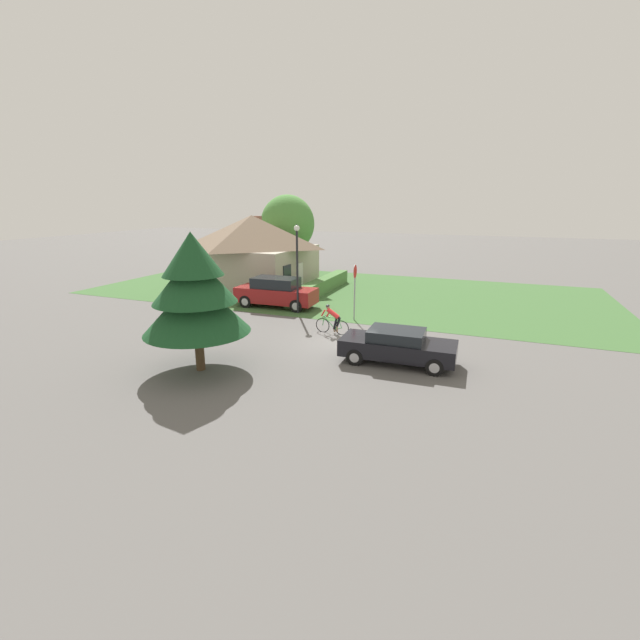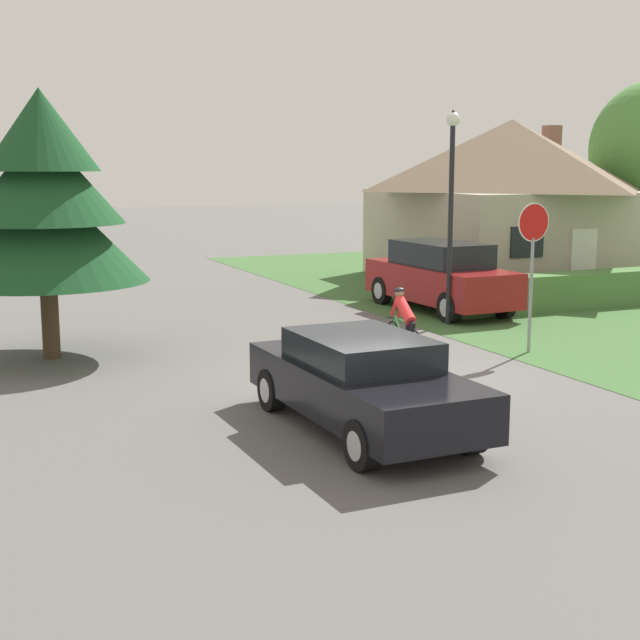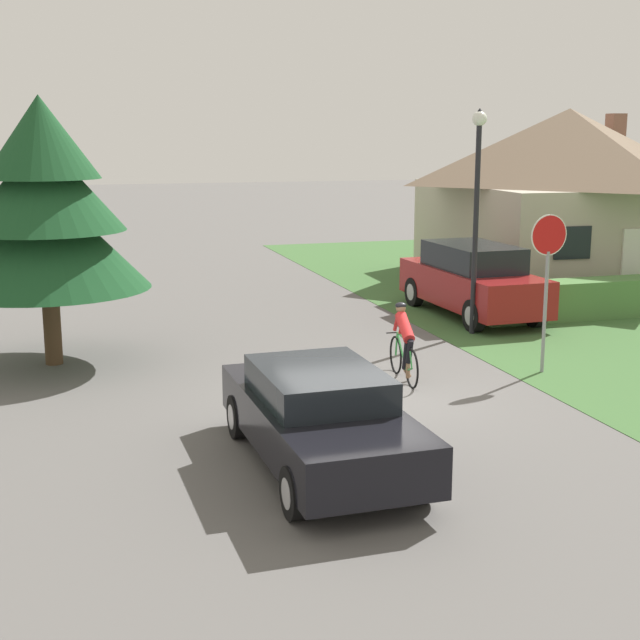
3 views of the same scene
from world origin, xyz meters
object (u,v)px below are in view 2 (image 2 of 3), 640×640
at_px(street_lamp, 451,188).
at_px(stop_sign, 533,246).
at_px(cyclist, 404,327).
at_px(parked_suv_right, 440,277).
at_px(sedan_left_lane, 362,382).
at_px(conifer_tall_near, 44,200).
at_px(cottage_house, 510,198).

bearing_deg(street_lamp, stop_sign, -93.63).
distance_m(cyclist, parked_suv_right, 6.48).
bearing_deg(sedan_left_lane, cyclist, -37.43).
xyz_separation_m(cyclist, conifer_tall_near, (-6.35, 3.18, 2.46)).
distance_m(stop_sign, street_lamp, 3.70).
height_order(sedan_left_lane, parked_suv_right, parked_suv_right).
bearing_deg(street_lamp, conifer_tall_near, -179.48).
relative_size(sedan_left_lane, stop_sign, 1.49).
bearing_deg(street_lamp, parked_suv_right, 64.39).
height_order(cottage_house, parked_suv_right, cottage_house).
distance_m(cottage_house, sedan_left_lane, 18.57).
xyz_separation_m(sedan_left_lane, conifer_tall_near, (-3.54, 7.00, 2.44)).
bearing_deg(sedan_left_lane, stop_sign, -58.78).
bearing_deg(parked_suv_right, conifer_tall_near, 99.14).
height_order(street_lamp, conifer_tall_near, conifer_tall_near).
xyz_separation_m(street_lamp, conifer_tall_near, (-9.38, -0.09, -0.15)).
relative_size(stop_sign, conifer_tall_near, 0.58).
bearing_deg(conifer_tall_near, stop_sign, -20.59).
bearing_deg(sedan_left_lane, parked_suv_right, -38.09).
bearing_deg(cyclist, sedan_left_lane, 148.83).
relative_size(cottage_house, stop_sign, 2.85).
xyz_separation_m(cottage_house, parked_suv_right, (-5.56, -4.80, -1.86)).
height_order(stop_sign, conifer_tall_near, conifer_tall_near).
relative_size(parked_suv_right, conifer_tall_near, 0.95).
height_order(stop_sign, street_lamp, street_lamp).
xyz_separation_m(cottage_house, cyclist, (-9.49, -9.94, -2.07)).
bearing_deg(stop_sign, cyclist, -9.02).
xyz_separation_m(parked_suv_right, street_lamp, (-0.90, -1.88, 2.39)).
bearing_deg(cyclist, street_lamp, -37.82).
relative_size(cottage_house, cyclist, 4.91).
distance_m(sedan_left_lane, parked_suv_right, 11.22).
xyz_separation_m(cottage_house, conifer_tall_near, (-15.84, -6.76, 0.38)).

